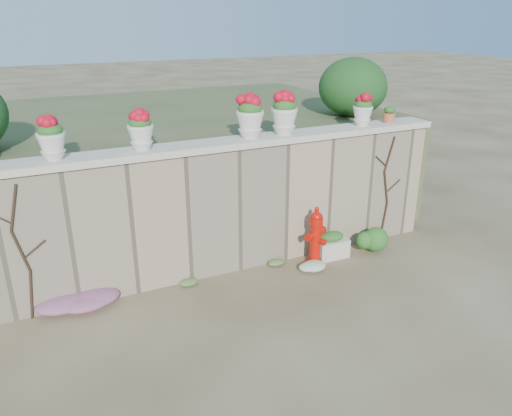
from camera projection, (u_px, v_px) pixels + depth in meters
ground at (262, 329)px, 6.53m from camera, size 80.00×80.00×0.00m
stone_wall at (210, 212)px, 7.68m from camera, size 8.00×0.40×2.00m
wall_cap at (208, 146)px, 7.30m from camera, size 8.10×0.52×0.10m
raised_fill at (156, 161)px, 10.37m from camera, size 9.00×6.00×2.00m
back_shrub_right at (353, 87)px, 9.49m from camera, size 1.30×1.30×1.10m
vine_left at (22, 252)px, 6.42m from camera, size 0.60×0.04×1.91m
vine_right at (386, 188)px, 8.79m from camera, size 0.60×0.04×1.91m
fire_hydrant at (316, 236)px, 8.02m from camera, size 0.44×0.31×1.01m
planter_box at (331, 245)px, 8.40m from camera, size 0.56×0.34×0.46m
green_shrub at (370, 239)px, 8.51m from camera, size 0.56×0.51×0.53m
magenta_clump at (79, 302)px, 6.89m from camera, size 1.02×0.68×0.27m
white_flowers at (313, 264)px, 8.02m from camera, size 0.53×0.42×0.19m
urn_pot_1 at (51, 138)px, 6.33m from camera, size 0.36×0.36×0.56m
urn_pot_2 at (141, 130)px, 6.79m from camera, size 0.35×0.35×0.56m
urn_pot_3 at (250, 117)px, 7.43m from camera, size 0.42×0.42×0.65m
urn_pot_4 at (284, 114)px, 7.67m from camera, size 0.41×0.41×0.65m
urn_pot_5 at (363, 110)px, 8.29m from camera, size 0.33×0.33×0.52m
terracotta_pot at (389, 115)px, 8.57m from camera, size 0.23×0.23×0.27m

